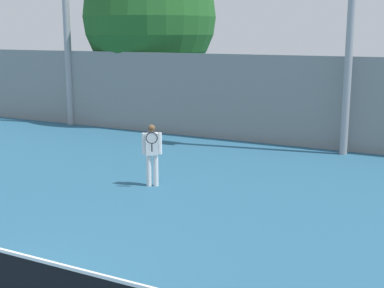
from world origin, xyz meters
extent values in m
cylinder|color=silver|center=(-1.23, 6.56, 0.43)|extent=(0.14, 0.14, 0.86)
cylinder|color=silver|center=(-1.07, 6.66, 0.43)|extent=(0.14, 0.14, 0.86)
cube|color=white|center=(-1.15, 6.61, 1.16)|extent=(0.39, 0.35, 0.59)
cylinder|color=white|center=(-1.33, 6.50, 1.16)|extent=(0.10, 0.10, 0.57)
cylinder|color=white|center=(-0.96, 6.73, 1.16)|extent=(0.10, 0.10, 0.57)
sphere|color=brown|center=(-1.15, 6.61, 1.58)|extent=(0.20, 0.20, 0.20)
cylinder|color=black|center=(-1.00, 6.37, 1.12)|extent=(0.03, 0.03, 0.22)
torus|color=black|center=(-1.00, 6.37, 1.37)|extent=(0.28, 0.19, 0.31)
cylinder|color=silver|center=(-1.00, 6.37, 1.37)|extent=(0.23, 0.15, 0.27)
cylinder|color=#939399|center=(-9.64, 13.35, 5.09)|extent=(0.31, 0.31, 10.18)
cube|color=gray|center=(0.00, 13.40, 1.63)|extent=(35.79, 0.06, 3.26)
cylinder|color=brown|center=(-7.02, 15.96, 1.16)|extent=(0.41, 0.41, 2.32)
sphere|color=#235B23|center=(-7.02, 15.96, 4.73)|extent=(6.02, 6.02, 6.02)
camera|label=1|loc=(6.24, -5.17, 4.05)|focal=50.00mm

